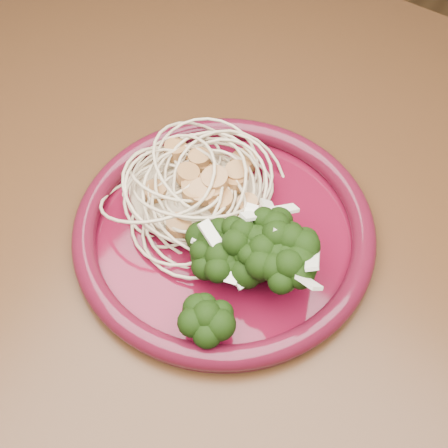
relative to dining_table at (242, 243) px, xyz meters
name	(u,v)px	position (x,y,z in m)	size (l,w,h in m)	color
dining_table	(242,243)	(0.00, 0.00, 0.00)	(1.20, 0.80, 0.75)	#472814
dinner_plate	(224,230)	(0.02, -0.06, 0.11)	(0.38, 0.38, 0.02)	#4F0819
spaghetti_pile	(196,189)	(-0.03, -0.04, 0.12)	(0.14, 0.12, 0.03)	#C6B28C
scallop_cluster	(195,164)	(-0.03, -0.04, 0.16)	(0.13, 0.13, 0.04)	#A87743
broccoli_pile	(262,260)	(0.07, -0.08, 0.13)	(0.10, 0.16, 0.06)	black
onion_garnish	(264,238)	(0.07, -0.08, 0.17)	(0.07, 0.10, 0.06)	beige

